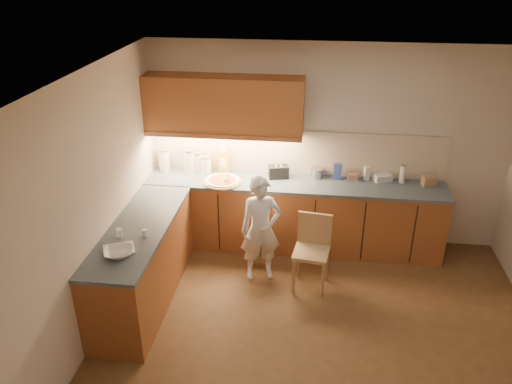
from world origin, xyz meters
TOP-DOWN VIEW (x-y plane):
  - room at (0.00, 0.00)m, footprint 4.54×4.50m
  - l_counter at (-0.92, 1.25)m, footprint 3.77×2.62m
  - backsplash at (-0.38, 1.99)m, footprint 3.75×0.02m
  - upper_cabinets at (-1.27, 1.82)m, footprint 1.95×0.36m
  - pizza_on_board at (-1.27, 1.58)m, footprint 0.48×0.48m
  - child at (-0.71, 0.96)m, footprint 0.54×0.43m
  - wooden_chair at (-0.11, 0.90)m, footprint 0.44×0.44m
  - mixing_bowl at (-1.95, -0.17)m, footprint 0.34×0.34m
  - canister_a at (-2.09, 1.86)m, footprint 0.15×0.15m
  - canister_b at (-1.75, 1.88)m, footprint 0.18×0.18m
  - canister_c at (-1.65, 1.89)m, footprint 0.15×0.15m
  - canister_d at (-1.54, 1.86)m, footprint 0.14×0.14m
  - oil_jug at (-1.31, 1.90)m, footprint 0.15×0.13m
  - toaster at (-0.59, 1.81)m, footprint 0.28×0.19m
  - steel_pot at (-0.10, 1.88)m, footprint 0.16×0.16m
  - blue_box at (0.16, 1.87)m, footprint 0.11×0.08m
  - card_box_a at (0.35, 1.86)m, footprint 0.13×0.10m
  - white_bottle at (0.52, 1.88)m, footprint 0.08×0.08m
  - flat_pack at (0.72, 1.89)m, footprint 0.26×0.22m
  - tall_jar at (0.96, 1.86)m, footprint 0.08×0.08m
  - card_box_b at (1.28, 1.81)m, footprint 0.19×0.16m
  - dough_cloth at (-1.99, -0.08)m, footprint 0.36×0.33m
  - spice_jar_a at (-2.07, 0.17)m, footprint 0.08×0.08m
  - spice_jar_b at (-1.82, 0.20)m, footprint 0.08×0.08m

SIDE VIEW (x-z plane):
  - l_counter at x=-0.92m, z-range 0.00..0.92m
  - wooden_chair at x=-0.11m, z-range 0.07..0.94m
  - child at x=-0.71m, z-range 0.00..1.29m
  - dough_cloth at x=-1.99m, z-range 0.92..0.94m
  - pizza_on_board at x=-1.27m, z-range 0.84..1.04m
  - mixing_bowl at x=-1.95m, z-range 0.92..0.99m
  - spice_jar_b at x=-1.82m, z-range 0.92..1.00m
  - spice_jar_a at x=-2.07m, z-range 0.92..1.01m
  - flat_pack at x=0.72m, z-range 0.92..1.01m
  - card_box_a at x=0.35m, z-range 0.92..1.01m
  - steel_pot at x=-0.10m, z-range 0.92..1.05m
  - card_box_b at x=1.28m, z-range 0.92..1.05m
  - toaster at x=-0.59m, z-range 0.92..1.08m
  - white_bottle at x=0.52m, z-range 0.92..1.10m
  - blue_box at x=0.16m, z-range 0.92..1.12m
  - canister_d at x=-1.54m, z-range 0.92..1.15m
  - tall_jar at x=0.96m, z-range 0.92..1.16m
  - canister_c at x=-1.65m, z-range 0.92..1.20m
  - canister_a at x=-2.09m, z-range 0.92..1.23m
  - canister_b at x=-1.75m, z-range 0.92..1.23m
  - oil_jug at x=-1.31m, z-range 0.90..1.27m
  - backsplash at x=-0.38m, z-range 0.92..1.50m
  - room at x=0.00m, z-range 0.37..2.99m
  - upper_cabinets at x=-1.27m, z-range 1.48..2.21m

